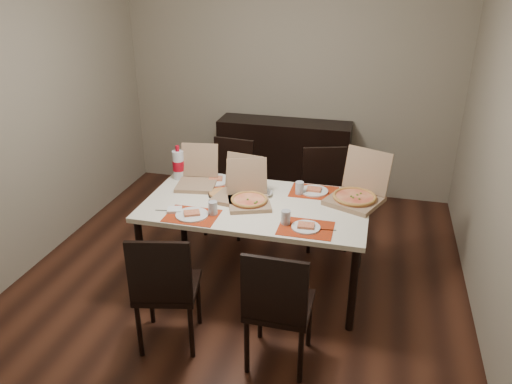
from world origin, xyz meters
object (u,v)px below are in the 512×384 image
sideboard (284,159)px  dip_bowl (265,194)px  soda_bottle (178,165)px  chair_near_left (165,286)px  dining_table (256,211)px  chair_far_right (325,192)px  chair_near_right (278,304)px  pizza_box_center (249,197)px  chair_far_left (230,182)px

sideboard → dip_bowl: bearing=-84.4°
sideboard → soda_bottle: size_ratio=4.80×
chair_near_left → dip_bowl: 1.21m
dining_table → chair_far_right: 1.00m
chair_near_left → chair_far_right: 2.01m
dining_table → chair_near_right: chair_near_right is taller
dining_table → dip_bowl: (0.03, 0.16, 0.08)m
sideboard → soda_bottle: soda_bottle is taller
pizza_box_center → dip_bowl: 0.20m
chair_near_right → pizza_box_center: size_ratio=2.03×
chair_far_right → pizza_box_center: (-0.52, -0.89, 0.29)m
chair_far_left → chair_far_right: size_ratio=1.00×
chair_far_right → pizza_box_center: pizza_box_center is taller
chair_far_left → pizza_box_center: (0.44, -0.91, 0.29)m
chair_near_right → chair_far_left: bearing=115.6°
chair_near_right → dip_bowl: (-0.35, 1.11, 0.25)m
chair_near_right → dip_bowl: bearing=107.6°
sideboard → dip_bowl: size_ratio=11.39×
chair_near_right → chair_far_right: 1.82m
dining_table → dip_bowl: dip_bowl is taller
chair_far_right → dip_bowl: 0.87m
chair_near_right → chair_far_right: (0.08, 1.82, 0.00)m
pizza_box_center → soda_bottle: (-0.74, 0.34, 0.08)m
chair_near_left → pizza_box_center: (0.35, 0.92, 0.29)m
chair_far_left → dip_bowl: bearing=-54.1°
chair_far_left → soda_bottle: soda_bottle is taller
chair_far_left → pizza_box_center: size_ratio=2.03×
dining_table → chair_near_right: (0.38, -0.94, -0.17)m
sideboard → chair_near_right: 2.82m
chair_far_right → dip_bowl: chair_far_right is taller
sideboard → pizza_box_center: (0.07, -1.84, 0.35)m
chair_near_right → chair_far_right: size_ratio=1.00×
chair_near_left → pizza_box_center: bearing=69.5°
dining_table → dip_bowl: 0.19m
chair_near_right → soda_bottle: size_ratio=2.98×
chair_far_left → chair_far_right: same height
chair_near_right → soda_bottle: soda_bottle is taller
chair_far_left → chair_far_right: 0.96m
sideboard → chair_near_left: 2.78m
sideboard → chair_near_left: bearing=-95.6°
dining_table → soda_bottle: bearing=157.7°
sideboard → dip_bowl: (0.16, -1.66, 0.32)m
dining_table → chair_near_right: 1.03m
dining_table → chair_far_left: (-0.50, 0.90, -0.17)m
chair_near_right → dip_bowl: size_ratio=7.06×
chair_far_left → chair_far_right: (0.96, -0.03, 0.00)m
soda_bottle → chair_far_right: bearing=23.3°
sideboard → pizza_box_center: bearing=-87.7°
dining_table → pizza_box_center: 0.13m
dining_table → chair_far_right: (0.46, 0.87, -0.17)m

